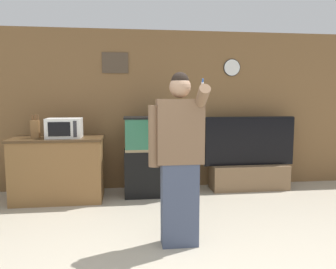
% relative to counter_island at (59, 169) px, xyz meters
% --- Properties ---
extents(wall_back_paneled, '(10.00, 0.08, 2.60)m').
position_rel_counter_island_xyz_m(wall_back_paneled, '(1.36, 0.58, 0.83)').
color(wall_back_paneled, brown).
rests_on(wall_back_paneled, ground_plane).
extents(counter_island, '(1.30, 0.67, 0.93)m').
position_rel_counter_island_xyz_m(counter_island, '(0.00, 0.00, 0.00)').
color(counter_island, brown).
rests_on(counter_island, ground_plane).
extents(microwave, '(0.49, 0.34, 0.28)m').
position_rel_counter_island_xyz_m(microwave, '(0.11, -0.05, 0.61)').
color(microwave, white).
rests_on(microwave, counter_island).
extents(knife_block, '(0.11, 0.09, 0.34)m').
position_rel_counter_island_xyz_m(knife_block, '(-0.29, -0.04, 0.60)').
color(knife_block, brown).
rests_on(knife_block, counter_island).
extents(aquarium_on_stand, '(0.91, 0.45, 1.22)m').
position_rel_counter_island_xyz_m(aquarium_on_stand, '(1.41, 0.09, 0.14)').
color(aquarium_on_stand, black).
rests_on(aquarium_on_stand, ground_plane).
extents(tv_on_stand, '(1.52, 0.40, 1.20)m').
position_rel_counter_island_xyz_m(tv_on_stand, '(3.00, 0.23, -0.12)').
color(tv_on_stand, brown).
rests_on(tv_on_stand, ground_plane).
extents(person_standing, '(0.55, 0.42, 1.76)m').
position_rel_counter_island_xyz_m(person_standing, '(1.52, -1.67, 0.45)').
color(person_standing, '#424C66').
rests_on(person_standing, ground_plane).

